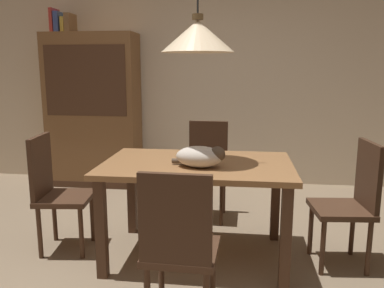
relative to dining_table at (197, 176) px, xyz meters
The scene contains 13 objects.
back_wall 2.29m from the dining_table, 92.88° to the left, with size 6.40×0.10×2.90m, color beige.
dining_table is the anchor object (origin of this frame).
chair_left_side 1.14m from the dining_table, behind, with size 0.44×0.44×0.93m.
chair_right_side 1.14m from the dining_table, ahead, with size 0.43×0.43×0.93m.
chair_far_back 0.89m from the dining_table, 89.89° to the left, with size 0.41×0.41×0.93m.
chair_near_front 0.89m from the dining_table, 90.20° to the right, with size 0.42×0.42×0.93m.
cat_sleeping 0.23m from the dining_table, 72.74° to the right, with size 0.39×0.26×0.16m.
pendant_lamp 1.01m from the dining_table, 72.65° to the left, with size 0.52×0.52×1.30m.
hutch_bookcase 2.35m from the dining_table, 129.32° to the left, with size 1.12×0.45×1.85m.
book_red_tall 2.95m from the dining_table, 136.57° to the left, with size 0.04×0.22×0.28m, color #B73833.
book_blue_wide 2.90m from the dining_table, 135.61° to the left, with size 0.06×0.24×0.24m, color #384C93.
book_yellow_short 2.85m from the dining_table, 134.58° to the left, with size 0.04×0.20×0.18m, color gold.
book_brown_thick 2.82m from the dining_table, 133.45° to the left, with size 0.06×0.24×0.22m, color brown.
Camera 1 is at (0.41, -2.32, 1.44)m, focal length 36.88 mm.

